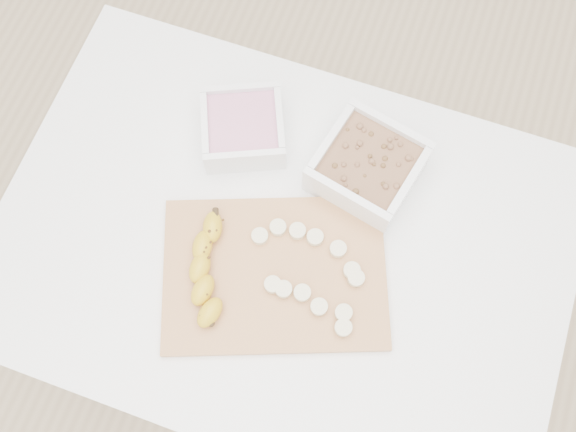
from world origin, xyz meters
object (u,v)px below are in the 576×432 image
(table, at_px, (283,257))
(banana, at_px, (207,272))
(bowl_yogurt, at_px, (243,128))
(cutting_board, at_px, (275,273))
(bowl_granola, at_px, (368,166))

(table, distance_m, banana, 0.19)
(table, relative_size, banana, 5.20)
(bowl_yogurt, height_order, banana, bowl_yogurt)
(bowl_yogurt, distance_m, cutting_board, 0.27)
(cutting_board, bearing_deg, bowl_yogurt, 121.85)
(table, bearing_deg, cutting_board, -83.09)
(cutting_board, height_order, banana, banana)
(bowl_granola, distance_m, banana, 0.33)
(bowl_granola, bearing_deg, cutting_board, -111.94)
(table, xyz_separation_m, bowl_yogurt, (-0.13, 0.17, 0.13))
(bowl_granola, relative_size, cutting_board, 0.53)
(bowl_yogurt, bearing_deg, banana, -82.18)
(table, height_order, cutting_board, cutting_board)
(table, distance_m, bowl_yogurt, 0.25)
(bowl_yogurt, xyz_separation_m, bowl_granola, (0.23, -0.00, 0.01))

